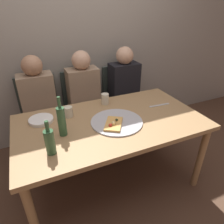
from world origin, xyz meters
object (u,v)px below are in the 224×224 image
at_px(tumbler_near, 105,99).
at_px(chair_right, 121,96).
at_px(plate_stack, 41,120).
at_px(wine_bottle, 50,141).
at_px(tumbler_far, 68,112).
at_px(beer_bottle, 62,121).
at_px(chair_left, 41,111).
at_px(pizza_slice_last, 114,124).
at_px(dining_table, 111,127).
at_px(guest_by_wall, 127,91).
at_px(chair_middle, 83,103).
at_px(guest_in_sweater, 40,106).
at_px(table_knife, 159,105).
at_px(pizza_tray, 117,122).
at_px(guest_in_beanie, 86,98).

relative_size(tumbler_near, chair_right, 0.12).
xyz_separation_m(tumbler_near, plate_stack, (-0.63, -0.09, -0.04)).
relative_size(wine_bottle, tumbler_far, 2.67).
height_order(beer_bottle, chair_right, beer_bottle).
xyz_separation_m(plate_stack, chair_left, (0.03, 0.62, -0.23)).
bearing_deg(tumbler_far, pizza_slice_last, -45.63).
relative_size(dining_table, guest_by_wall, 1.38).
relative_size(tumbler_near, chair_middle, 0.12).
relative_size(tumbler_near, guest_in_sweater, 0.09).
relative_size(beer_bottle, chair_right, 0.36).
height_order(table_knife, guest_by_wall, guest_by_wall).
bearing_deg(tumbler_far, chair_left, 108.22).
bearing_deg(wine_bottle, pizza_tray, 17.40).
height_order(tumbler_far, guest_by_wall, guest_by_wall).
relative_size(chair_left, guest_in_beanie, 0.77).
height_order(dining_table, pizza_tray, pizza_tray).
distance_m(dining_table, pizza_slice_last, 0.13).
height_order(wine_bottle, table_knife, wine_bottle).
xyz_separation_m(pizza_tray, guest_in_beanie, (-0.05, 0.75, -0.09)).
bearing_deg(chair_left, guest_by_wall, 171.82).
relative_size(wine_bottle, chair_middle, 0.28).
xyz_separation_m(table_knife, guest_by_wall, (-0.03, 0.63, -0.09)).
relative_size(plate_stack, guest_by_wall, 0.18).
height_order(chair_left, guest_by_wall, guest_by_wall).
relative_size(beer_bottle, guest_in_beanie, 0.28).
bearing_deg(dining_table, guest_in_beanie, 91.15).
bearing_deg(pizza_slice_last, beer_bottle, 173.09).
bearing_deg(guest_in_beanie, guest_by_wall, -180.00).
xyz_separation_m(dining_table, guest_by_wall, (0.53, 0.70, -0.01)).
bearing_deg(tumbler_far, tumbler_near, 14.82).
xyz_separation_m(table_knife, chair_middle, (-0.57, 0.78, -0.21)).
distance_m(pizza_slice_last, guest_by_wall, 0.96).
xyz_separation_m(chair_middle, guest_by_wall, (0.54, -0.15, 0.13)).
xyz_separation_m(wine_bottle, guest_in_sweater, (0.01, 0.93, -0.18)).
height_order(dining_table, table_knife, table_knife).
distance_m(beer_bottle, table_knife, 0.99).
height_order(pizza_slice_last, guest_in_beanie, guest_in_beanie).
xyz_separation_m(pizza_tray, pizza_slice_last, (-0.05, -0.05, 0.02)).
bearing_deg(tumbler_near, beer_bottle, -143.80).
bearing_deg(guest_in_sweater, chair_left, -90.00).
height_order(dining_table, wine_bottle, wine_bottle).
bearing_deg(pizza_tray, tumbler_far, 143.21).
height_order(dining_table, chair_right, chair_right).
distance_m(plate_stack, guest_in_beanie, 0.72).
xyz_separation_m(plate_stack, chair_right, (1.08, 0.62, -0.23)).
bearing_deg(tumbler_near, table_knife, -27.73).
relative_size(plate_stack, chair_left, 0.23).
xyz_separation_m(pizza_tray, beer_bottle, (-0.46, 0.00, 0.12)).
bearing_deg(beer_bottle, tumbler_near, 36.20).
distance_m(dining_table, plate_stack, 0.61).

